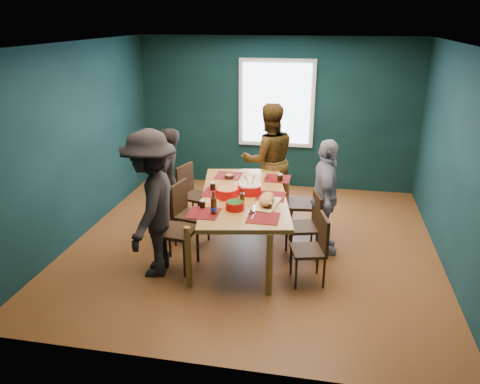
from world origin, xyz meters
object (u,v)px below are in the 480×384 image
(person_near_left, at_px, (151,204))
(dining_table, at_px, (244,200))
(person_back, at_px, (269,160))
(chair_left_mid, at_px, (186,208))
(bowl_salad, at_px, (227,192))
(chair_left_near, at_px, (168,223))
(chair_right_mid, at_px, (309,221))
(chair_right_far, at_px, (311,198))
(person_far_left, at_px, (168,184))
(bowl_dumpling, at_px, (250,188))
(bowl_herbs, at_px, (235,205))
(person_right, at_px, (325,198))
(chair_left_far, at_px, (191,190))
(chair_right_near, at_px, (315,244))
(cutting_board, at_px, (267,200))

(person_near_left, bearing_deg, dining_table, 122.16)
(person_back, xyz_separation_m, person_near_left, (-1.14, -2.09, 0.01))
(chair_left_mid, height_order, bowl_salad, bowl_salad)
(chair_left_near, height_order, person_back, person_back)
(dining_table, height_order, chair_right_mid, chair_right_mid)
(chair_right_mid, bearing_deg, chair_right_far, 74.96)
(person_back, bearing_deg, bowl_salad, 55.55)
(chair_left_mid, distance_m, bowl_salad, 0.78)
(person_far_left, relative_size, bowl_dumpling, 5.13)
(chair_left_near, bearing_deg, bowl_herbs, 11.74)
(person_right, xyz_separation_m, person_near_left, (-2.04, -0.94, 0.13))
(bowl_salad, bearing_deg, chair_right_mid, 7.42)
(chair_left_far, height_order, bowl_dumpling, bowl_dumpling)
(chair_right_near, bearing_deg, chair_left_near, 163.99)
(chair_left_mid, relative_size, bowl_dumpling, 2.85)
(dining_table, distance_m, chair_right_near, 1.17)
(chair_left_far, distance_m, cutting_board, 1.76)
(dining_table, bearing_deg, chair_right_mid, -10.67)
(dining_table, height_order, chair_left_near, chair_left_near)
(person_back, height_order, bowl_herbs, person_back)
(dining_table, distance_m, bowl_salad, 0.28)
(person_back, height_order, person_near_left, person_near_left)
(chair_right_mid, height_order, bowl_dumpling, bowl_dumpling)
(dining_table, bearing_deg, bowl_herbs, -102.78)
(bowl_dumpling, bearing_deg, person_back, 86.26)
(chair_right_near, relative_size, person_far_left, 0.54)
(person_right, relative_size, bowl_herbs, 6.83)
(chair_left_near, bearing_deg, dining_table, 41.30)
(chair_left_mid, bearing_deg, person_far_left, 162.32)
(person_back, relative_size, person_right, 1.15)
(person_near_left, bearing_deg, chair_left_mid, 165.20)
(chair_left_near, xyz_separation_m, chair_right_near, (1.82, -0.04, -0.10))
(dining_table, distance_m, bowl_herbs, 0.53)
(dining_table, height_order, cutting_board, cutting_board)
(person_near_left, distance_m, bowl_dumpling, 1.32)
(person_back, xyz_separation_m, cutting_board, (0.19, -1.65, -0.01))
(chair_left_near, relative_size, chair_right_far, 1.02)
(bowl_salad, bearing_deg, chair_right_far, 36.72)
(bowl_herbs, bearing_deg, chair_right_near, -5.85)
(person_far_left, bearing_deg, chair_right_near, 61.70)
(chair_right_near, bearing_deg, chair_right_mid, 85.02)
(chair_left_far, bearing_deg, chair_left_mid, -60.64)
(chair_right_near, relative_size, person_back, 0.48)
(chair_left_far, bearing_deg, chair_right_mid, -5.27)
(person_back, bearing_deg, chair_left_near, 41.16)
(person_far_left, height_order, cutting_board, person_far_left)
(chair_left_far, relative_size, person_near_left, 0.50)
(bowl_salad, relative_size, bowl_herbs, 1.28)
(chair_right_mid, distance_m, bowl_dumpling, 0.88)
(chair_left_near, distance_m, bowl_dumpling, 1.15)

